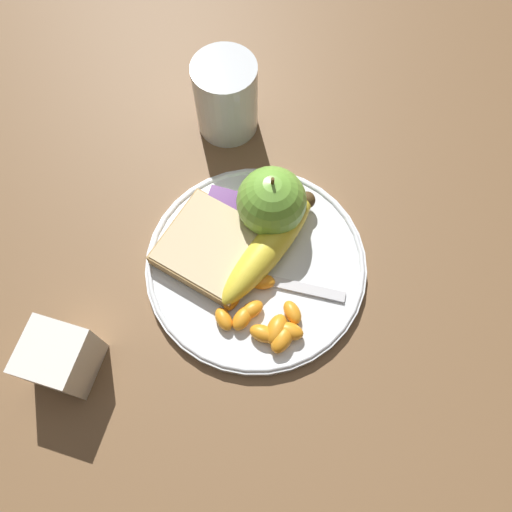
{
  "coord_description": "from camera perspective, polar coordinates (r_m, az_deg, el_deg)",
  "views": [
    {
      "loc": [
        0.06,
        -0.21,
        0.54
      ],
      "look_at": [
        0.0,
        0.0,
        0.03
      ],
      "focal_mm": 35.0,
      "sensor_mm": 36.0,
      "label": 1
    }
  ],
  "objects": [
    {
      "name": "orange_segment_0",
      "position": [
        0.54,
        3.01,
        -9.44
      ],
      "size": [
        0.03,
        0.04,
        0.02
      ],
      "color": "orange",
      "rests_on": "plate"
    },
    {
      "name": "orange_segment_1",
      "position": [
        0.55,
        -2.77,
        -4.93
      ],
      "size": [
        0.02,
        0.03,
        0.02
      ],
      "color": "orange",
      "rests_on": "plate"
    },
    {
      "name": "orange_segment_3",
      "position": [
        0.56,
        0.69,
        -2.94
      ],
      "size": [
        0.03,
        0.02,
        0.02
      ],
      "color": "orange",
      "rests_on": "plate"
    },
    {
      "name": "bread_slice",
      "position": [
        0.57,
        -4.89,
        1.16
      ],
      "size": [
        0.13,
        0.13,
        0.02
      ],
      "color": "#AB8751",
      "rests_on": "plate"
    },
    {
      "name": "orange_segment_5",
      "position": [
        0.54,
        2.37,
        -8.37
      ],
      "size": [
        0.02,
        0.04,
        0.02
      ],
      "color": "orange",
      "rests_on": "plate"
    },
    {
      "name": "ground_plane",
      "position": [
        0.58,
        0.0,
        -1.22
      ],
      "size": [
        3.0,
        3.0,
        0.0
      ],
      "primitive_type": "plane",
      "color": "brown"
    },
    {
      "name": "banana",
      "position": [
        0.56,
        1.58,
        1.14
      ],
      "size": [
        0.09,
        0.17,
        0.04
      ],
      "color": "yellow",
      "rests_on": "plate"
    },
    {
      "name": "orange_segment_7",
      "position": [
        0.54,
        3.77,
        -8.55
      ],
      "size": [
        0.03,
        0.02,
        0.02
      ],
      "color": "orange",
      "rests_on": "plate"
    },
    {
      "name": "apple",
      "position": [
        0.56,
        1.83,
        6.21
      ],
      "size": [
        0.08,
        0.08,
        0.09
      ],
      "color": "#72B23D",
      "rests_on": "plate"
    },
    {
      "name": "orange_segment_8",
      "position": [
        0.54,
        -1.57,
        -7.12
      ],
      "size": [
        0.02,
        0.03,
        0.02
      ],
      "color": "orange",
      "rests_on": "plate"
    },
    {
      "name": "orange_segment_4",
      "position": [
        0.55,
        -0.53,
        -6.18
      ],
      "size": [
        0.03,
        0.03,
        0.02
      ],
      "color": "orange",
      "rests_on": "plate"
    },
    {
      "name": "jam_packet",
      "position": [
        0.59,
        -3.69,
        5.91
      ],
      "size": [
        0.04,
        0.03,
        0.02
      ],
      "color": "white",
      "rests_on": "plate"
    },
    {
      "name": "orange_segment_2",
      "position": [
        0.54,
        -3.72,
        -7.21
      ],
      "size": [
        0.03,
        0.03,
        0.02
      ],
      "color": "orange",
      "rests_on": "plate"
    },
    {
      "name": "plate",
      "position": [
        0.58,
        0.0,
        -0.93
      ],
      "size": [
        0.25,
        0.25,
        0.01
      ],
      "color": "silver",
      "rests_on": "ground_plane"
    },
    {
      "name": "fork",
      "position": [
        0.56,
        -0.87,
        -2.32
      ],
      "size": [
        0.19,
        0.03,
        0.0
      ],
      "rotation": [
        0.0,
        0.0,
        9.48
      ],
      "color": "silver",
      "rests_on": "plate"
    },
    {
      "name": "orange_segment_9",
      "position": [
        0.55,
        4.17,
        -6.43
      ],
      "size": [
        0.03,
        0.03,
        0.02
      ],
      "color": "orange",
      "rests_on": "plate"
    },
    {
      "name": "orange_segment_6",
      "position": [
        0.54,
        0.82,
        -8.86
      ],
      "size": [
        0.03,
        0.02,
        0.02
      ],
      "color": "orange",
      "rests_on": "plate"
    },
    {
      "name": "juice_glass",
      "position": [
        0.65,
        -3.42,
        17.46
      ],
      "size": [
        0.08,
        0.08,
        0.1
      ],
      "color": "silver",
      "rests_on": "ground_plane"
    },
    {
      "name": "condiment_caddy",
      "position": [
        0.55,
        -21.45,
        -10.78
      ],
      "size": [
        0.06,
        0.06,
        0.07
      ],
      "color": "silver",
      "rests_on": "ground_plane"
    }
  ]
}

